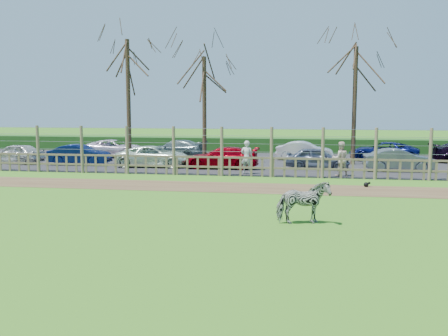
# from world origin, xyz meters

# --- Properties ---
(ground) EXTENTS (120.00, 120.00, 0.00)m
(ground) POSITION_xyz_m (0.00, 0.00, 0.00)
(ground) COLOR #62962B
(ground) RESTS_ON ground
(dirt_strip) EXTENTS (34.00, 2.80, 0.01)m
(dirt_strip) POSITION_xyz_m (0.00, 4.50, 0.01)
(dirt_strip) COLOR brown
(dirt_strip) RESTS_ON ground
(asphalt) EXTENTS (44.00, 13.00, 0.04)m
(asphalt) POSITION_xyz_m (0.00, 14.50, 0.02)
(asphalt) COLOR #232326
(asphalt) RESTS_ON ground
(hedge) EXTENTS (46.00, 2.00, 1.10)m
(hedge) POSITION_xyz_m (0.00, 21.50, 0.55)
(hedge) COLOR #1E4716
(hedge) RESTS_ON ground
(fence) EXTENTS (30.16, 0.16, 2.50)m
(fence) POSITION_xyz_m (0.00, 8.00, 0.80)
(fence) COLOR brown
(fence) RESTS_ON ground
(tree_left) EXTENTS (4.80, 4.80, 7.88)m
(tree_left) POSITION_xyz_m (-6.50, 12.50, 5.62)
(tree_left) COLOR #3D2B1E
(tree_left) RESTS_ON ground
(tree_mid) EXTENTS (4.80, 4.80, 6.83)m
(tree_mid) POSITION_xyz_m (-2.00, 13.50, 4.87)
(tree_mid) COLOR #3D2B1E
(tree_mid) RESTS_ON ground
(tree_right) EXTENTS (4.80, 4.80, 7.35)m
(tree_right) POSITION_xyz_m (7.00, 14.00, 5.24)
(tree_right) COLOR #3D2B1E
(tree_right) RESTS_ON ground
(zebra) EXTENTS (1.68, 1.09, 1.31)m
(zebra) POSITION_xyz_m (4.10, -1.85, 0.66)
(zebra) COLOR gray
(zebra) RESTS_ON ground
(visitor_a) EXTENTS (0.69, 0.50, 1.72)m
(visitor_a) POSITION_xyz_m (1.18, 8.72, 0.90)
(visitor_a) COLOR beige
(visitor_a) RESTS_ON asphalt
(visitor_b) EXTENTS (0.94, 0.79, 1.72)m
(visitor_b) POSITION_xyz_m (5.90, 8.68, 0.90)
(visitor_b) COLOR beige
(visitor_b) RESTS_ON asphalt
(crow) EXTENTS (0.29, 0.21, 0.24)m
(crow) POSITION_xyz_m (6.82, 5.57, 0.12)
(crow) COLOR black
(crow) RESTS_ON ground
(car_0) EXTENTS (3.68, 1.89, 1.20)m
(car_0) POSITION_xyz_m (-13.33, 11.24, 0.64)
(car_0) COLOR beige
(car_0) RESTS_ON asphalt
(car_1) EXTENTS (3.71, 1.47, 1.20)m
(car_1) POSITION_xyz_m (-9.13, 11.17, 0.64)
(car_1) COLOR #091648
(car_1) RESTS_ON asphalt
(car_2) EXTENTS (4.43, 2.24, 1.20)m
(car_2) POSITION_xyz_m (-4.48, 10.99, 0.64)
(car_2) COLOR silver
(car_2) RESTS_ON asphalt
(car_3) EXTENTS (4.15, 1.71, 1.20)m
(car_3) POSITION_xyz_m (-0.46, 10.80, 0.64)
(car_3) COLOR #96000D
(car_3) RESTS_ON asphalt
(car_4) EXTENTS (3.60, 1.61, 1.20)m
(car_4) POSITION_xyz_m (4.84, 11.37, 0.64)
(car_4) COLOR #4D556B
(car_4) RESTS_ON asphalt
(car_5) EXTENTS (3.71, 1.49, 1.20)m
(car_5) POSITION_xyz_m (9.14, 11.13, 0.64)
(car_5) COLOR #535B62
(car_5) RESTS_ON asphalt
(car_8) EXTENTS (4.43, 2.24, 1.20)m
(car_8) POSITION_xyz_m (-8.75, 15.70, 0.64)
(car_8) COLOR silver
(car_8) RESTS_ON asphalt
(car_9) EXTENTS (4.32, 2.20, 1.20)m
(car_9) POSITION_xyz_m (-4.52, 16.03, 0.64)
(car_9) COLOR slate
(car_9) RESTS_ON asphalt
(car_11) EXTENTS (3.74, 1.57, 1.20)m
(car_11) POSITION_xyz_m (4.12, 15.95, 0.64)
(car_11) COLOR white
(car_11) RESTS_ON asphalt
(car_12) EXTENTS (4.53, 2.52, 1.20)m
(car_12) POSITION_xyz_m (9.12, 16.35, 0.64)
(car_12) COLOR #0B1251
(car_12) RESTS_ON asphalt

